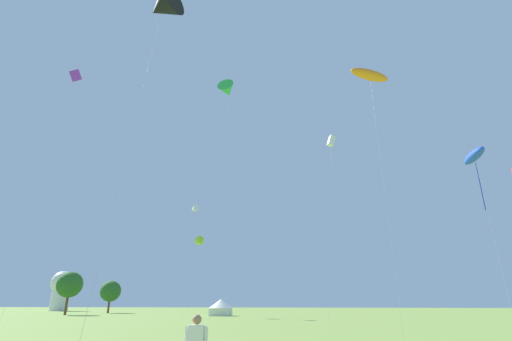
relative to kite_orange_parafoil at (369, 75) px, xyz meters
name	(u,v)px	position (x,y,z in m)	size (l,w,h in m)	color
kite_orange_parafoil	(369,75)	(0.00, 0.00, 0.00)	(4.09, 3.36, 21.29)	orange
kite_blue_parafoil	(474,156)	(10.65, 8.65, -4.79)	(1.74, 4.08, 16.55)	blue
kite_black_delta	(163,6)	(-15.28, -8.88, 1.48)	(2.98, 3.43, 23.37)	black
kite_lime_delta	(200,242)	(-24.60, 31.65, -8.88)	(2.37, 2.50, 12.73)	#99DB2D
kite_white_box	(331,141)	(-2.50, 19.73, 2.70)	(2.62, 2.74, 24.20)	white
kite_purple_diamond	(73,84)	(-31.14, 3.23, 4.39)	(2.64, 1.57, 26.92)	purple
kite_green_delta	(227,90)	(-16.46, 15.03, 9.47)	(2.52, 3.20, 31.48)	green
kite_white_delta	(194,209)	(-26.00, 31.67, -3.19)	(1.92, 2.79, 18.21)	white
festival_tent_center	(221,307)	(-21.99, 36.85, -19.08)	(4.16, 4.16, 2.70)	white
observatory_dome	(62,288)	(-77.79, 71.89, -14.56)	(6.40, 6.40, 10.80)	white
tree_distant_left	(70,285)	(-51.17, 37.06, -15.28)	(4.67, 4.67, 7.65)	brown
tree_distant_right	(111,291)	(-51.12, 51.65, -16.03)	(4.47, 4.47, 6.80)	brown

